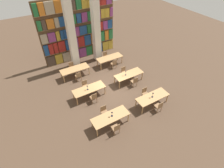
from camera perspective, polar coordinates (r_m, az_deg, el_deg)
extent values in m
plane|color=#4C3828|center=(13.48, -0.62, -1.47)|extent=(40.00, 40.00, 0.00)
cube|color=brown|center=(16.21, -10.73, 17.13)|extent=(6.82, 0.06, 5.50)
cube|color=brown|center=(17.45, -9.63, 8.90)|extent=(6.82, 0.35, 0.03)
cube|color=#47382D|center=(16.58, -19.25, 7.12)|extent=(0.69, 0.20, 0.91)
cube|color=#B7932D|center=(16.68, -16.93, 7.90)|extent=(0.64, 0.20, 0.91)
cube|color=tan|center=(16.81, -14.64, 8.64)|extent=(0.64, 0.20, 0.91)
cube|color=#B7932D|center=(16.91, -13.13, 9.12)|extent=(0.26, 0.20, 0.91)
cube|color=#84387A|center=(17.02, -11.59, 9.61)|extent=(0.60, 0.20, 0.91)
cube|color=#84387A|center=(17.21, -9.50, 10.25)|extent=(0.64, 0.20, 0.91)
cube|color=#236B38|center=(17.41, -7.51, 10.85)|extent=(0.60, 0.20, 0.91)
cube|color=#B7932D|center=(17.61, -5.71, 11.38)|extent=(0.45, 0.20, 0.91)
cube|color=navy|center=(17.81, -4.15, 11.83)|extent=(0.57, 0.20, 0.91)
cube|color=#B7932D|center=(18.07, -2.27, 12.36)|extent=(0.62, 0.20, 0.91)
cube|color=#B7932D|center=(18.32, -0.59, 12.81)|extent=(0.50, 0.20, 0.91)
cube|color=brown|center=(16.91, -10.04, 12.06)|extent=(6.82, 0.35, 0.03)
cube|color=navy|center=(16.01, -20.68, 10.27)|extent=(0.37, 0.20, 0.95)
cube|color=maroon|center=(16.06, -19.30, 10.72)|extent=(0.35, 0.20, 0.95)
cube|color=maroon|center=(16.12, -17.93, 11.16)|extent=(0.33, 0.20, 0.95)
cube|color=maroon|center=(16.21, -16.15, 11.72)|extent=(0.59, 0.20, 0.95)
cube|color=navy|center=(16.34, -14.16, 12.33)|extent=(0.44, 0.20, 0.95)
cube|color=#84387A|center=(16.49, -12.12, 12.93)|extent=(0.65, 0.20, 0.95)
cube|color=maroon|center=(16.67, -10.04, 13.54)|extent=(0.57, 0.20, 0.95)
cube|color=navy|center=(16.87, -8.02, 14.10)|extent=(0.61, 0.20, 0.95)
cube|color=orange|center=(17.09, -6.05, 14.63)|extent=(0.52, 0.20, 0.95)
cube|color=#B7932D|center=(17.26, -4.67, 14.99)|extent=(0.27, 0.20, 0.95)
cube|color=#236B38|center=(17.43, -3.34, 15.33)|extent=(0.48, 0.20, 0.95)
cube|color=orange|center=(17.64, -1.83, 15.71)|extent=(0.38, 0.20, 0.95)
cube|color=#236B38|center=(17.85, -0.49, 16.03)|extent=(0.41, 0.20, 0.95)
cube|color=brown|center=(16.42, -10.50, 15.42)|extent=(6.82, 0.35, 0.03)
cube|color=tan|center=(15.57, -21.31, 13.55)|extent=(0.51, 0.20, 0.79)
cube|color=#84387A|center=(15.66, -19.10, 14.25)|extent=(0.59, 0.20, 0.79)
cube|color=#B7932D|center=(15.75, -17.27, 14.81)|extent=(0.30, 0.20, 0.79)
cube|color=navy|center=(15.82, -16.06, 15.17)|extent=(0.26, 0.20, 0.79)
cube|color=navy|center=(15.93, -14.34, 15.66)|extent=(0.65, 0.20, 0.79)
cube|color=#84387A|center=(16.12, -11.82, 16.36)|extent=(0.65, 0.20, 0.79)
cube|color=navy|center=(16.33, -9.47, 16.98)|extent=(0.68, 0.20, 0.79)
cube|color=#236B38|center=(16.55, -7.40, 17.51)|extent=(0.47, 0.20, 0.79)
cube|color=tan|center=(16.70, -6.02, 17.84)|extent=(0.27, 0.20, 0.79)
cube|color=#84387A|center=(16.84, -4.89, 18.11)|extent=(0.30, 0.20, 0.79)
cube|color=maroon|center=(16.99, -3.74, 18.37)|extent=(0.36, 0.20, 0.79)
cube|color=#84387A|center=(17.19, -2.28, 18.69)|extent=(0.44, 0.20, 0.79)
cube|color=navy|center=(17.40, -0.80, 19.01)|extent=(0.46, 0.20, 0.79)
cube|color=brown|center=(16.00, -10.99, 18.98)|extent=(6.82, 0.35, 0.03)
cube|color=#236B38|center=(15.14, -22.71, 17.09)|extent=(0.31, 0.20, 0.78)
cube|color=#47382D|center=(15.18, -21.41, 17.49)|extent=(0.31, 0.20, 0.78)
cube|color=orange|center=(15.26, -19.54, 18.05)|extent=(0.57, 0.20, 0.78)
cube|color=tan|center=(15.36, -17.66, 18.60)|extent=(0.34, 0.20, 0.78)
cube|color=navy|center=(15.47, -15.77, 19.12)|extent=(0.64, 0.20, 0.78)
cube|color=#236B38|center=(15.66, -13.08, 19.82)|extent=(0.69, 0.20, 0.78)
cube|color=navy|center=(15.85, -10.86, 20.37)|extent=(0.39, 0.20, 0.78)
cube|color=#84387A|center=(16.02, -9.07, 20.79)|extent=(0.50, 0.20, 0.78)
cube|color=#236B38|center=(16.19, -7.40, 21.16)|extent=(0.39, 0.20, 0.78)
cube|color=navy|center=(16.38, -5.74, 21.51)|extent=(0.45, 0.20, 0.78)
cube|color=#84387A|center=(16.54, -4.38, 21.79)|extent=(0.27, 0.20, 0.78)
cube|color=#B7932D|center=(16.71, -3.13, 22.03)|extent=(0.37, 0.20, 0.78)
cube|color=#B7932D|center=(16.90, -1.73, 22.28)|extent=(0.45, 0.20, 0.78)
cube|color=#84387A|center=(17.11, -0.33, 22.53)|extent=(0.28, 0.20, 0.78)
cube|color=brown|center=(15.64, -11.53, 22.71)|extent=(6.82, 0.35, 0.03)
cube|color=#236B38|center=(14.77, -23.88, 21.20)|extent=(0.34, 0.20, 0.92)
cube|color=orange|center=(14.83, -22.18, 21.70)|extent=(0.44, 0.20, 0.92)
cube|color=tan|center=(14.93, -19.83, 22.37)|extent=(0.69, 0.20, 0.92)
cube|color=orange|center=(15.07, -17.21, 23.06)|extent=(0.60, 0.20, 0.92)
cube|color=tan|center=(15.24, -14.63, 23.69)|extent=(0.67, 0.20, 0.92)
cube|color=#47382D|center=(15.40, -12.59, 24.16)|extent=(0.30, 0.20, 0.92)
cube|color=#236B38|center=(15.54, -10.97, 24.51)|extent=(0.45, 0.20, 0.92)
cube|color=#B7932D|center=(15.71, -9.08, 24.89)|extent=(0.51, 0.20, 0.92)
cube|color=#B7932D|center=(15.92, -7.03, 25.28)|extent=(0.56, 0.20, 0.92)
cube|color=maroon|center=(16.16, -4.95, 25.64)|extent=(0.57, 0.20, 0.92)
cube|color=silver|center=(14.78, -13.15, 15.49)|extent=(0.58, 0.58, 6.00)
cube|color=silver|center=(15.50, -5.24, 17.55)|extent=(0.58, 0.58, 6.00)
cube|color=tan|center=(10.66, -0.53, -10.65)|extent=(2.33, 0.87, 0.04)
cylinder|color=tan|center=(10.49, -4.84, -15.53)|extent=(0.07, 0.07, 0.70)
cylinder|color=tan|center=(11.15, 5.33, -10.81)|extent=(0.07, 0.07, 0.70)
cylinder|color=tan|center=(10.87, -6.56, -12.82)|extent=(0.07, 0.07, 0.70)
cylinder|color=tan|center=(11.51, 3.32, -8.47)|extent=(0.07, 0.07, 0.70)
cylinder|color=olive|center=(10.75, -0.24, -14.53)|extent=(0.04, 0.04, 0.44)
cylinder|color=olive|center=(10.86, 1.45, -13.74)|extent=(0.04, 0.04, 0.44)
cylinder|color=olive|center=(10.58, 0.73, -15.84)|extent=(0.04, 0.04, 0.44)
cylinder|color=olive|center=(10.69, 2.44, -15.01)|extent=(0.04, 0.04, 0.44)
cube|color=olive|center=(10.52, 1.11, -14.04)|extent=(0.42, 0.40, 0.04)
cube|color=olive|center=(10.24, 1.68, -14.02)|extent=(0.40, 0.03, 0.42)
cylinder|color=olive|center=(11.36, -1.14, -10.32)|extent=(0.04, 0.04, 0.44)
cylinder|color=olive|center=(11.26, -2.76, -11.03)|extent=(0.04, 0.04, 0.44)
cylinder|color=olive|center=(11.55, -1.99, -9.19)|extent=(0.04, 0.04, 0.44)
cylinder|color=olive|center=(11.45, -3.59, -9.87)|extent=(0.04, 0.04, 0.44)
cube|color=olive|center=(11.22, -2.40, -9.33)|extent=(0.42, 0.40, 0.04)
cube|color=olive|center=(11.15, -2.89, -7.94)|extent=(0.40, 0.03, 0.42)
cylinder|color=#232328|center=(10.67, 0.00, -10.36)|extent=(0.14, 0.14, 0.01)
cylinder|color=#232328|center=(10.55, 0.00, -9.82)|extent=(0.02, 0.02, 0.30)
cone|color=#232328|center=(10.40, 0.00, -9.17)|extent=(0.11, 0.11, 0.07)
cube|color=tan|center=(12.11, 13.11, -4.09)|extent=(2.33, 0.87, 0.04)
cylinder|color=tan|center=(11.65, 9.90, -8.40)|extent=(0.07, 0.07, 0.70)
cylinder|color=tan|center=(12.83, 17.54, -4.41)|extent=(0.07, 0.07, 0.70)
cylinder|color=tan|center=(12.00, 7.83, -6.25)|extent=(0.07, 0.07, 0.70)
cylinder|color=tan|center=(13.14, 15.44, -2.57)|extent=(0.07, 0.07, 0.70)
cylinder|color=olive|center=(12.13, 13.47, -7.52)|extent=(0.04, 0.04, 0.44)
cylinder|color=olive|center=(12.32, 14.73, -6.85)|extent=(0.04, 0.04, 0.44)
cylinder|color=olive|center=(11.98, 14.53, -8.54)|extent=(0.04, 0.04, 0.44)
cylinder|color=olive|center=(12.18, 15.79, -7.83)|extent=(0.04, 0.04, 0.44)
cube|color=olive|center=(11.98, 14.82, -6.92)|extent=(0.42, 0.40, 0.04)
cube|color=olive|center=(11.74, 15.61, -6.71)|extent=(0.40, 0.03, 0.42)
cylinder|color=olive|center=(12.77, 11.88, -4.16)|extent=(0.04, 0.04, 0.44)
cylinder|color=olive|center=(12.59, 10.62, -4.76)|extent=(0.04, 0.04, 0.44)
cylinder|color=olive|center=(12.94, 10.93, -3.26)|extent=(0.04, 0.04, 0.44)
cylinder|color=olive|center=(12.76, 9.67, -3.84)|extent=(0.04, 0.04, 0.44)
cube|color=olive|center=(12.60, 10.91, -3.23)|extent=(0.42, 0.40, 0.04)
cube|color=olive|center=(12.54, 10.51, -1.97)|extent=(0.40, 0.03, 0.42)
cylinder|color=#232328|center=(12.06, 13.01, -4.12)|extent=(0.14, 0.14, 0.01)
cylinder|color=#232328|center=(11.94, 13.13, -3.53)|extent=(0.02, 0.02, 0.33)
cone|color=#232328|center=(11.81, 13.28, -2.84)|extent=(0.11, 0.11, 0.07)
cube|color=tan|center=(12.48, -7.52, -1.58)|extent=(2.33, 0.87, 0.04)
cylinder|color=tan|center=(12.26, -11.30, -5.54)|extent=(0.07, 0.07, 0.70)
cylinder|color=tan|center=(12.82, -2.32, -2.09)|extent=(0.07, 0.07, 0.70)
cylinder|color=tan|center=(12.75, -12.47, -3.54)|extent=(0.07, 0.07, 0.70)
cylinder|color=tan|center=(13.29, -3.78, -0.30)|extent=(0.07, 0.07, 0.70)
cylinder|color=olive|center=(12.45, -7.15, -4.88)|extent=(0.04, 0.04, 0.44)
cylinder|color=olive|center=(12.55, -5.67, -4.30)|extent=(0.04, 0.04, 0.44)
cylinder|color=olive|center=(12.23, -6.48, -5.87)|extent=(0.04, 0.04, 0.44)
cylinder|color=olive|center=(12.33, -4.97, -5.27)|extent=(0.04, 0.04, 0.44)
cube|color=olive|center=(12.22, -6.14, -4.29)|extent=(0.42, 0.40, 0.04)
cube|color=olive|center=(11.93, -5.83, -4.05)|extent=(0.40, 0.03, 0.42)
cylinder|color=olive|center=(13.20, -7.51, -1.73)|extent=(0.04, 0.04, 0.44)
cylinder|color=olive|center=(13.11, -8.94, -2.26)|extent=(0.04, 0.04, 0.44)
cylinder|color=olive|center=(13.44, -8.12, -0.88)|extent=(0.04, 0.04, 0.44)
cylinder|color=olive|center=(13.35, -9.52, -1.40)|extent=(0.04, 0.04, 0.44)
cube|color=olive|center=(13.12, -8.62, -0.79)|extent=(0.42, 0.40, 0.04)
cube|color=olive|center=(13.10, -9.05, 0.43)|extent=(0.40, 0.03, 0.42)
cylinder|color=#232328|center=(12.40, -7.93, -1.79)|extent=(0.14, 0.14, 0.01)
cylinder|color=#232328|center=(12.29, -8.00, -1.23)|extent=(0.02, 0.02, 0.31)
cone|color=#232328|center=(12.17, -8.08, -0.56)|extent=(0.11, 0.11, 0.07)
cube|color=tan|center=(13.75, 5.52, 3.21)|extent=(2.33, 0.87, 0.04)
cylinder|color=tan|center=(13.27, 2.44, -0.30)|extent=(0.07, 0.07, 0.70)
cylinder|color=tan|center=(14.32, 9.81, 2.60)|extent=(0.07, 0.07, 0.70)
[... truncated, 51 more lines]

